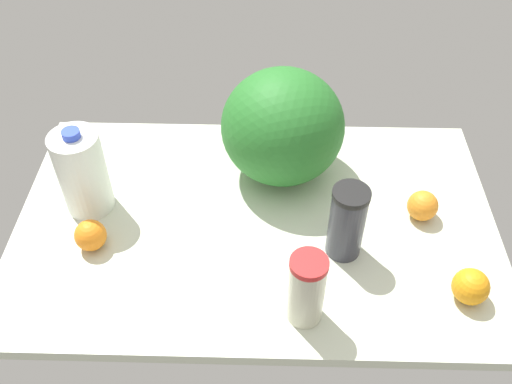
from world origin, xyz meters
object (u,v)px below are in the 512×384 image
(milk_jug, at_px, (82,172))
(shaker_bottle, at_px, (347,222))
(tumbler_cup, at_px, (306,289))
(watermelon, at_px, (283,127))
(orange_beside_bowl, at_px, (423,206))
(orange_far_back, at_px, (90,235))
(orange_loose, at_px, (471,287))

(milk_jug, height_order, shaker_bottle, milk_jug)
(tumbler_cup, distance_m, watermelon, 0.47)
(tumbler_cup, bearing_deg, watermelon, -84.12)
(orange_beside_bowl, relative_size, orange_far_back, 1.01)
(tumbler_cup, xyz_separation_m, orange_far_back, (0.50, -0.18, -0.06))
(milk_jug, bearing_deg, orange_beside_bowl, 178.68)
(watermelon, relative_size, orange_beside_bowl, 4.16)
(watermelon, bearing_deg, orange_loose, 135.22)
(orange_beside_bowl, bearing_deg, watermelon, -25.06)
(milk_jug, xyz_separation_m, orange_beside_bowl, (-0.84, 0.02, -0.08))
(tumbler_cup, relative_size, orange_beside_bowl, 2.44)
(orange_far_back, bearing_deg, tumbler_cup, 160.18)
(orange_beside_bowl, height_order, orange_loose, orange_loose)
(orange_beside_bowl, bearing_deg, milk_jug, -1.32)
(orange_beside_bowl, bearing_deg, tumbler_cup, 44.45)
(watermelon, relative_size, orange_far_back, 4.18)
(orange_beside_bowl, bearing_deg, orange_far_back, 8.26)
(watermelon, xyz_separation_m, orange_loose, (-0.41, 0.41, -0.11))
(milk_jug, distance_m, orange_beside_bowl, 0.84)
(milk_jug, xyz_separation_m, tumbler_cup, (-0.54, 0.32, -0.02))
(tumbler_cup, relative_size, orange_far_back, 2.45)
(shaker_bottle, bearing_deg, orange_loose, 153.90)
(milk_jug, relative_size, orange_loose, 2.99)
(orange_beside_bowl, relative_size, orange_loose, 0.94)
(shaker_bottle, bearing_deg, watermelon, -62.28)
(watermelon, bearing_deg, tumbler_cup, 95.88)
(tumbler_cup, xyz_separation_m, orange_loose, (-0.36, -0.05, -0.05))
(orange_loose, bearing_deg, orange_beside_bowl, -76.16)
(milk_jug, distance_m, orange_far_back, 0.16)
(shaker_bottle, distance_m, orange_beside_bowl, 0.24)
(shaker_bottle, relative_size, orange_beside_bowl, 2.57)
(tumbler_cup, bearing_deg, shaker_bottle, -118.24)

